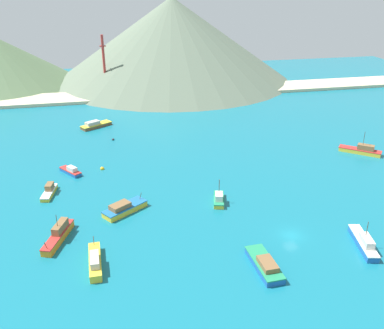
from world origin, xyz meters
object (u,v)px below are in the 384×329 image
Objects in this scene: fishing_boat_4 at (95,125)px; fishing_boat_7 at (49,191)px; fishing_boat_1 at (95,261)px; buoy_0 at (113,140)px; fishing_boat_6 at (71,171)px; fishing_boat_2 at (124,208)px; fishing_boat_10 at (265,264)px; fishing_boat_9 at (59,235)px; fishing_boat_3 at (364,242)px; radio_tower at (104,65)px; buoy_1 at (102,169)px; fishing_boat_0 at (361,150)px; fishing_boat_8 at (219,199)px.

fishing_boat_7 is (-10.40, -44.50, -0.04)m from fishing_boat_4.
fishing_boat_4 is at bearing 89.61° from fishing_boat_1.
fishing_boat_1 is 12.35× the size of buoy_0.
fishing_boat_6 is 10.94m from fishing_boat_7.
fishing_boat_10 is at bearing -47.39° from fishing_boat_2.
fishing_boat_3 is at bearing -14.54° from fishing_boat_9.
fishing_boat_6 is 8.64× the size of buoy_0.
fishing_boat_10 is 121.85m from radio_tower.
fishing_boat_1 is 0.96× the size of fishing_boat_10.
fishing_boat_9 is at bearing 154.90° from fishing_boat_10.
fishing_boat_7 is (-9.90, 28.50, -0.21)m from fishing_boat_1.
fishing_boat_9 reaches higher than fishing_boat_4.
fishing_boat_2 is 0.41× the size of radio_tower.
fishing_boat_1 reaches higher than buoy_1.
fishing_boat_4 is 34.96m from fishing_boat_6.
fishing_boat_2 is 0.96× the size of fishing_boat_4.
fishing_boat_3 is 1.00× the size of fishing_boat_9.
fishing_boat_4 is at bearing 83.69° from fishing_boat_9.
fishing_boat_6 is (-53.12, 43.14, -0.24)m from fishing_boat_3.
fishing_boat_10 is at bearing -136.68° from fishing_boat_0.
fishing_boat_2 is 12.59× the size of buoy_0.
fishing_boat_4 is at bearing 111.33° from buoy_0.
fishing_boat_1 reaches higher than fishing_boat_7.
buoy_0 is 0.77× the size of buoy_1.
fishing_boat_4 is 13.12× the size of buoy_0.
fishing_boat_8 is at bearing 32.61° from fishing_boat_1.
radio_tower is at bearing 81.59° from fishing_boat_6.
fishing_boat_2 is at bearing -164.65° from fishing_boat_0.
fishing_boat_10 is 0.42× the size of radio_tower.
fishing_boat_9 is 1.06× the size of fishing_boat_10.
buoy_0 is at bearing 159.51° from fishing_boat_0.
radio_tower is (-66.76, 77.44, 11.26)m from fishing_boat_0.
fishing_boat_4 is 1.02× the size of fishing_boat_10.
fishing_boat_1 is 39.61m from buoy_1.
fishing_boat_9 is at bearing -96.53° from radio_tower.
fishing_boat_7 reaches higher than buoy_0.
fishing_boat_1 is at bearing -95.29° from buoy_0.
fishing_boat_3 reaches higher than fishing_boat_6.
fishing_boat_3 is at bearing -121.75° from fishing_boat_0.
fishing_boat_9 is 104.44m from radio_tower.
fishing_boat_7 is 1.10× the size of fishing_boat_8.
fishing_boat_4 is 41.50m from radio_tower.
fishing_boat_1 is at bearing -147.39° from fishing_boat_8.
buoy_0 is at bearing 63.88° from fishing_boat_7.
fishing_boat_2 reaches higher than buoy_0.
fishing_boat_8 reaches higher than fishing_boat_1.
fishing_boat_0 is at bearing -27.86° from fishing_boat_4.
fishing_boat_10 is 52.88m from buoy_1.
fishing_boat_3 is 13.64× the size of buoy_0.
fishing_boat_6 is 0.97× the size of fishing_boat_8.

